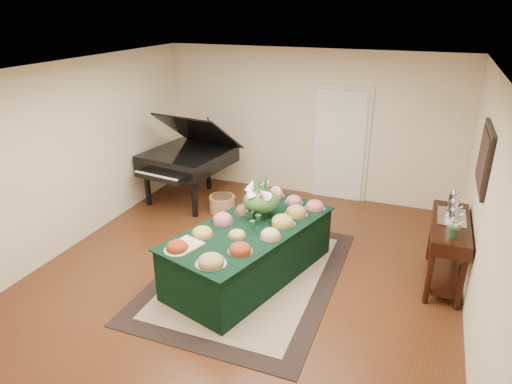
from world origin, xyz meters
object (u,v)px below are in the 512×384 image
at_px(buffet_table, 250,251).
at_px(grand_piano, 188,158).
at_px(mahogany_sideboard, 449,236).
at_px(floral_centerpiece, 261,196).

relative_size(buffet_table, grand_piano, 1.50).
distance_m(grand_piano, mahogany_sideboard, 4.59).
bearing_deg(floral_centerpiece, buffet_table, -92.77).
bearing_deg(grand_piano, buffet_table, -44.60).
relative_size(buffet_table, floral_centerpiece, 5.24).
distance_m(floral_centerpiece, mahogany_sideboard, 2.46).
bearing_deg(buffet_table, grand_piano, 135.40).
xyz_separation_m(floral_centerpiece, grand_piano, (-2.02, 1.63, -0.21)).
bearing_deg(floral_centerpiece, grand_piano, 141.18).
xyz_separation_m(floral_centerpiece, mahogany_sideboard, (2.40, 0.41, -0.34)).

